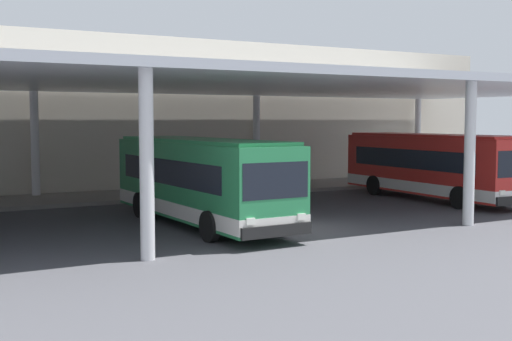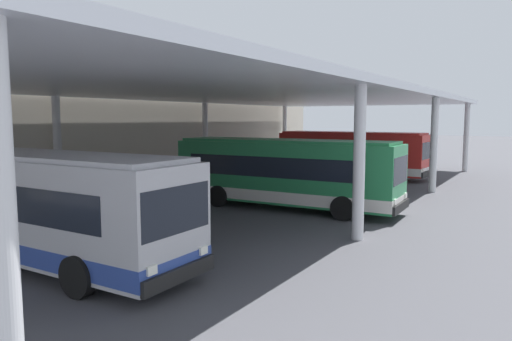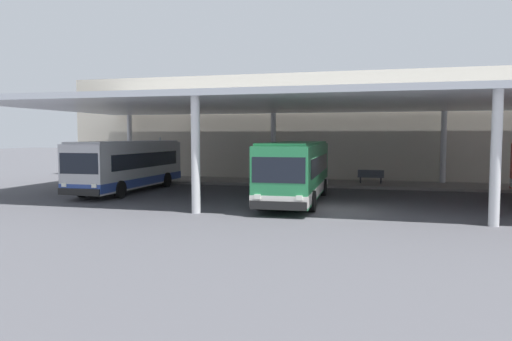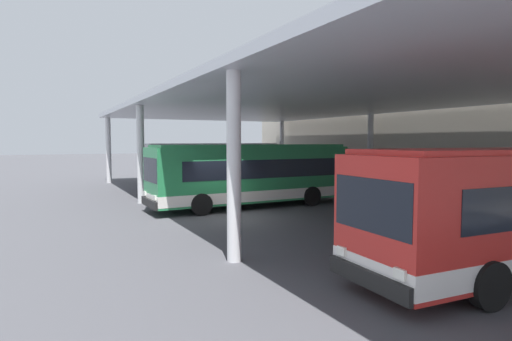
{
  "view_description": "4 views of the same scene",
  "coord_description": "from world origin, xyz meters",
  "px_view_note": "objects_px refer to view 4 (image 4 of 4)",
  "views": [
    {
      "loc": [
        -12.22,
        -19.56,
        3.86
      ],
      "look_at": [
        1.19,
        4.59,
        1.72
      ],
      "focal_mm": 46.0,
      "sensor_mm": 36.0,
      "label": 1
    },
    {
      "loc": [
        -21.52,
        -7.84,
        4.13
      ],
      "look_at": [
        -4.12,
        2.83,
        1.88
      ],
      "focal_mm": 33.28,
      "sensor_mm": 36.0,
      "label": 2
    },
    {
      "loc": [
        1.89,
        -22.51,
        3.48
      ],
      "look_at": [
        -4.75,
        2.79,
        1.59
      ],
      "focal_mm": 33.47,
      "sensor_mm": 36.0,
      "label": 3
    },
    {
      "loc": [
        16.74,
        -7.18,
        3.35
      ],
      "look_at": [
        -3.7,
        3.18,
        1.74
      ],
      "focal_mm": 29.55,
      "sensor_mm": 36.0,
      "label": 4
    }
  ],
  "objects_px": {
    "bus_second_bay": "(252,174)",
    "bench_waiting": "(441,191)",
    "bus_nearest_bay": "(213,163)",
    "banner_sign": "(280,157)"
  },
  "relations": [
    {
      "from": "bus_nearest_bay",
      "to": "bus_second_bay",
      "type": "xyz_separation_m",
      "value": [
        11.02,
        -2.12,
        0.0
      ]
    },
    {
      "from": "bus_nearest_bay",
      "to": "banner_sign",
      "type": "height_order",
      "value": "banner_sign"
    },
    {
      "from": "bus_nearest_bay",
      "to": "banner_sign",
      "type": "bearing_deg",
      "value": 98.81
    },
    {
      "from": "bench_waiting",
      "to": "banner_sign",
      "type": "relative_size",
      "value": 0.56
    },
    {
      "from": "bus_second_bay",
      "to": "banner_sign",
      "type": "distance_m",
      "value": 14.81
    },
    {
      "from": "banner_sign",
      "to": "bench_waiting",
      "type": "bearing_deg",
      "value": 3.2
    },
    {
      "from": "bus_second_bay",
      "to": "bench_waiting",
      "type": "height_order",
      "value": "bus_second_bay"
    },
    {
      "from": "bus_nearest_bay",
      "to": "bench_waiting",
      "type": "relative_size",
      "value": 5.86
    },
    {
      "from": "bus_nearest_bay",
      "to": "banner_sign",
      "type": "xyz_separation_m",
      "value": [
        -1.01,
        6.51,
        0.32
      ]
    },
    {
      "from": "bus_second_bay",
      "to": "bench_waiting",
      "type": "xyz_separation_m",
      "value": [
        3.66,
        9.51,
        -0.99
      ]
    }
  ]
}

